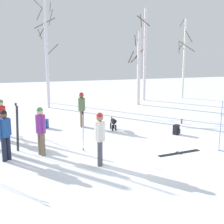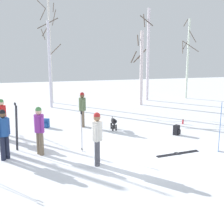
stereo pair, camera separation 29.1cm
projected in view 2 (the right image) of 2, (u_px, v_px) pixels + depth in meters
name	position (u px, v px, depth m)	size (l,w,h in m)	color
ground_plane	(128.00, 154.00, 9.87)	(60.00, 60.00, 0.00)	white
person_0	(4.00, 131.00, 9.22)	(0.40, 0.40, 1.72)	#1E2338
person_1	(2.00, 117.00, 11.44)	(0.34, 0.46, 1.72)	black
person_2	(82.00, 107.00, 13.58)	(0.34, 0.52, 1.72)	#72604C
person_3	(39.00, 128.00, 9.70)	(0.34, 0.48, 1.72)	#72604C
person_4	(97.00, 135.00, 8.75)	(0.34, 0.49, 1.72)	#4C4C56
dog	(114.00, 122.00, 13.10)	(0.28, 0.89, 0.57)	black
ski_pair_planted_1	(17.00, 127.00, 10.11)	(0.15, 0.23, 1.80)	black
ski_pair_planted_2	(220.00, 127.00, 9.98)	(0.18, 0.20, 1.84)	blue
ski_pair_lying_0	(178.00, 154.00, 9.94)	(1.74, 0.31, 0.05)	black
ski_poles_1	(82.00, 130.00, 10.07)	(0.07, 0.21, 1.49)	#B2B2BC
backpack_0	(177.00, 130.00, 12.30)	(0.33, 0.34, 0.44)	black
backpack_1	(46.00, 123.00, 13.55)	(0.32, 0.34, 0.44)	#1E4C99
water_bottle_0	(183.00, 122.00, 14.27)	(0.08, 0.08, 0.25)	red
birch_tree_2	(50.00, 63.00, 18.46)	(1.44, 0.98, 5.96)	silver
birch_tree_3	(50.00, 49.00, 20.11)	(1.25, 1.40, 7.38)	silver
birch_tree_4	(141.00, 67.00, 19.50)	(1.28, 1.10, 5.13)	silver
birch_tree_5	(148.00, 54.00, 21.36)	(0.91, 1.55, 6.94)	silver
birch_tree_6	(188.00, 58.00, 22.41)	(1.34, 1.49, 6.35)	silver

